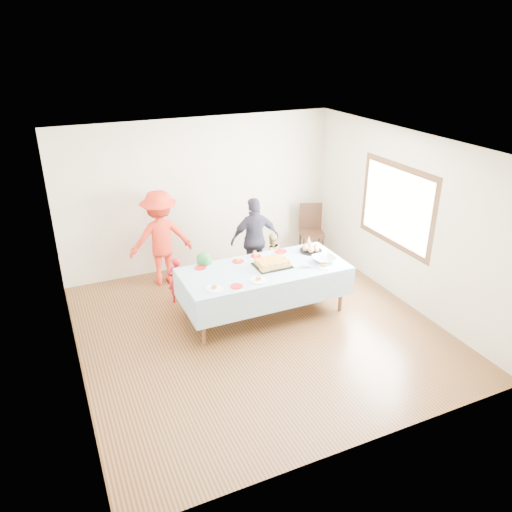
{
  "coord_description": "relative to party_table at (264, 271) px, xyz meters",
  "views": [
    {
      "loc": [
        -2.59,
        -5.69,
        4.03
      ],
      "look_at": [
        0.1,
        0.3,
        1.04
      ],
      "focal_mm": 35.0,
      "sensor_mm": 36.0,
      "label": 1
    }
  ],
  "objects": [
    {
      "name": "plate_white_right",
      "position": [
        0.83,
        -0.34,
        0.06
      ],
      "size": [
        0.21,
        0.21,
        0.01
      ],
      "primitive_type": "cylinder",
      "color": "white",
      "rests_on": "party_table"
    },
    {
      "name": "plate_white_left",
      "position": [
        -0.91,
        -0.31,
        0.06
      ],
      "size": [
        0.24,
        0.24,
        0.01
      ],
      "primitive_type": "cylinder",
      "color": "white",
      "rests_on": "party_table"
    },
    {
      "name": "adult_left",
      "position": [
        -1.14,
        1.68,
        0.1
      ],
      "size": [
        1.09,
        0.65,
        1.65
      ],
      "primitive_type": "imported",
      "rotation": [
        0.0,
        0.0,
        3.1
      ],
      "color": "red",
      "rests_on": "ground"
    },
    {
      "name": "plate_white_mid",
      "position": [
        -0.25,
        -0.34,
        0.06
      ],
      "size": [
        0.24,
        0.24,
        0.01
      ],
      "primitive_type": "cylinder",
      "color": "white",
      "rests_on": "party_table"
    },
    {
      "name": "party_table",
      "position": [
        0.0,
        0.0,
        0.0
      ],
      "size": [
        2.5,
        1.1,
        0.78
      ],
      "color": "#56301D",
      "rests_on": "ground"
    },
    {
      "name": "ground",
      "position": [
        -0.27,
        -0.37,
        -0.72
      ],
      "size": [
        5.0,
        5.0,
        0.0
      ],
      "primitive_type": "plane",
      "color": "#412A12",
      "rests_on": "ground"
    },
    {
      "name": "birthday_cake",
      "position": [
        0.14,
        0.01,
        0.1
      ],
      "size": [
        0.53,
        0.41,
        0.09
      ],
      "color": "black",
      "rests_on": "party_table"
    },
    {
      "name": "punch_bowl",
      "position": [
        0.93,
        -0.18,
        0.1
      ],
      "size": [
        0.35,
        0.35,
        0.09
      ],
      "primitive_type": "imported",
      "color": "silver",
      "rests_on": "party_table"
    },
    {
      "name": "plate_red_far_d",
      "position": [
        0.5,
        0.43,
        0.06
      ],
      "size": [
        0.19,
        0.19,
        0.01
      ],
      "primitive_type": "cylinder",
      "color": "red",
      "rests_on": "party_table"
    },
    {
      "name": "plate_red_near",
      "position": [
        -0.6,
        -0.38,
        0.06
      ],
      "size": [
        0.18,
        0.18,
        0.01
      ],
      "primitive_type": "cylinder",
      "color": "red",
      "rests_on": "party_table"
    },
    {
      "name": "plate_red_far_b",
      "position": [
        -0.27,
        0.37,
        0.06
      ],
      "size": [
        0.18,
        0.18,
        0.01
      ],
      "primitive_type": "cylinder",
      "color": "red",
      "rests_on": "party_table"
    },
    {
      "name": "plate_red_far_a",
      "position": [
        -0.87,
        0.39,
        0.06
      ],
      "size": [
        0.18,
        0.18,
        0.01
      ],
      "primitive_type": "cylinder",
      "color": "red",
      "rests_on": "party_table"
    },
    {
      "name": "party_hat",
      "position": [
        1.0,
        0.43,
        0.15
      ],
      "size": [
        0.11,
        0.11,
        0.18
      ],
      "primitive_type": "cone",
      "color": "white",
      "rests_on": "party_table"
    },
    {
      "name": "toddler_mid",
      "position": [
        -0.76,
        0.53,
        -0.25
      ],
      "size": [
        0.48,
        0.32,
        0.95
      ],
      "primitive_type": "imported",
      "rotation": [
        0.0,
        0.0,
        3.19
      ],
      "color": "#267333",
      "rests_on": "ground"
    },
    {
      "name": "toddler_left",
      "position": [
        -1.12,
        0.91,
        -0.33
      ],
      "size": [
        0.29,
        0.2,
        0.78
      ],
      "primitive_type": "imported",
      "rotation": [
        0.0,
        0.0,
        3.11
      ],
      "color": "red",
      "rests_on": "ground"
    },
    {
      "name": "dining_chair",
      "position": [
        1.79,
        1.68,
        -0.17
      ],
      "size": [
        0.55,
        0.55,
        1.0
      ],
      "rotation": [
        0.0,
        0.0,
        -0.33
      ],
      "color": "black",
      "rests_on": "ground"
    },
    {
      "name": "plate_red_far_c",
      "position": [
        0.06,
        0.44,
        0.06
      ],
      "size": [
        0.16,
        0.16,
        0.01
      ],
      "primitive_type": "cylinder",
      "color": "red",
      "rests_on": "party_table"
    },
    {
      "name": "rolls_tray",
      "position": [
        0.94,
        0.25,
        0.1
      ],
      "size": [
        0.36,
        0.36,
        0.11
      ],
      "color": "black",
      "rests_on": "party_table"
    },
    {
      "name": "toddler_right",
      "position": [
        0.67,
        1.13,
        -0.32
      ],
      "size": [
        0.41,
        0.34,
        0.8
      ],
      "primitive_type": "imported",
      "rotation": [
        0.0,
        0.0,
        3.06
      ],
      "color": "tan",
      "rests_on": "ground"
    },
    {
      "name": "adult_right",
      "position": [
        0.37,
        1.16,
        0.02
      ],
      "size": [
        0.89,
        0.42,
        1.48
      ],
      "primitive_type": "imported",
      "rotation": [
        0.0,
        0.0,
        3.07
      ],
      "color": "#2E2C3D",
      "rests_on": "ground"
    },
    {
      "name": "room_walls",
      "position": [
        -0.21,
        -0.37,
        1.05
      ],
      "size": [
        5.04,
        5.04,
        2.72
      ],
      "color": "beige",
      "rests_on": "ground"
    },
    {
      "name": "fork_pile",
      "position": [
        0.57,
        -0.23,
        0.09
      ],
      "size": [
        0.24,
        0.18,
        0.07
      ],
      "primitive_type": null,
      "color": "white",
      "rests_on": "party_table"
    }
  ]
}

